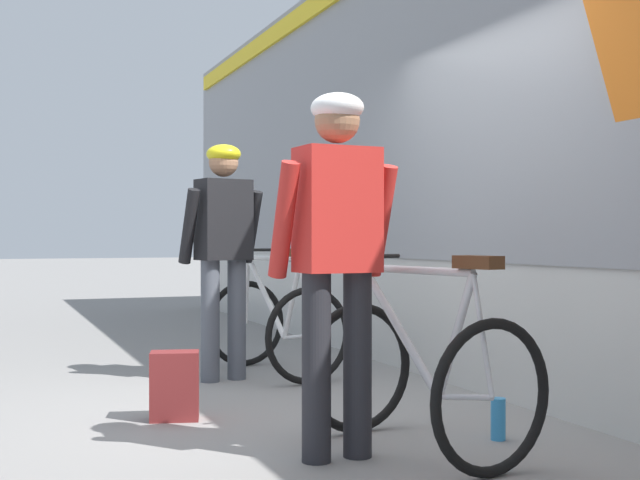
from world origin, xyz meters
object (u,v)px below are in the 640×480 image
object	(u,v)px
water_bottle_near_the_bikes	(498,419)
water_bottle_by_the_backpack	(174,401)
bicycle_near_silver	(419,372)
cyclist_near_in_red	(337,240)
cyclist_far_in_dark	(223,239)
backpack_on_platform	(175,386)
bicycle_far_white	(275,323)

from	to	relation	value
water_bottle_near_the_bikes	water_bottle_by_the_backpack	size ratio (longest dim) A/B	1.17
bicycle_near_silver	water_bottle_by_the_backpack	size ratio (longest dim) A/B	6.32
cyclist_near_in_red	cyclist_far_in_dark	bearing A→B (deg)	88.21
bicycle_near_silver	water_bottle_by_the_backpack	xyz separation A→B (m)	(-0.96, 1.27, -0.31)
backpack_on_platform	water_bottle_by_the_backpack	size ratio (longest dim) A/B	2.13
bicycle_far_white	water_bottle_by_the_backpack	distance (m)	1.65
bicycle_far_white	backpack_on_platform	size ratio (longest dim) A/B	2.94
bicycle_near_silver	water_bottle_near_the_bikes	world-z (taller)	bicycle_near_silver
bicycle_near_silver	water_bottle_near_the_bikes	bearing A→B (deg)	9.13
backpack_on_platform	water_bottle_by_the_backpack	bearing A→B (deg)	96.68
bicycle_near_silver	water_bottle_near_the_bikes	size ratio (longest dim) A/B	5.39
bicycle_far_white	backpack_on_platform	xyz separation A→B (m)	(-1.06, -1.31, -0.20)
backpack_on_platform	cyclist_far_in_dark	bearing A→B (deg)	77.48
cyclist_near_in_red	bicycle_far_white	xyz separation A→B (m)	(0.52, 2.46, -0.65)
cyclist_far_in_dark	backpack_on_platform	xyz separation A→B (m)	(-0.62, -1.21, -0.85)
cyclist_near_in_red	water_bottle_near_the_bikes	bearing A→B (deg)	2.32
cyclist_near_in_red	bicycle_near_silver	bearing A→B (deg)	-6.02
cyclist_near_in_red	bicycle_far_white	size ratio (longest dim) A/B	1.50
cyclist_near_in_red	backpack_on_platform	world-z (taller)	cyclist_near_in_red
cyclist_near_in_red	water_bottle_near_the_bikes	size ratio (longest dim) A/B	7.98
cyclist_near_in_red	water_bottle_by_the_backpack	bearing A→B (deg)	113.64
bicycle_far_white	water_bottle_near_the_bikes	distance (m)	2.48
water_bottle_by_the_backpack	water_bottle_near_the_bikes	bearing A→B (deg)	-38.83
cyclist_far_in_dark	backpack_on_platform	bearing A→B (deg)	-117.12
bicycle_near_silver	bicycle_far_white	size ratio (longest dim) A/B	1.01
cyclist_far_in_dark	bicycle_far_white	world-z (taller)	cyclist_far_in_dark
cyclist_near_in_red	bicycle_near_silver	world-z (taller)	cyclist_near_in_red
bicycle_near_silver	bicycle_far_white	bearing A→B (deg)	87.88
backpack_on_platform	water_bottle_by_the_backpack	world-z (taller)	backpack_on_platform
water_bottle_by_the_backpack	bicycle_far_white	bearing A→B (deg)	49.57
bicycle_near_silver	cyclist_near_in_red	bearing A→B (deg)	173.98
water_bottle_by_the_backpack	cyclist_near_in_red	bearing A→B (deg)	-66.36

